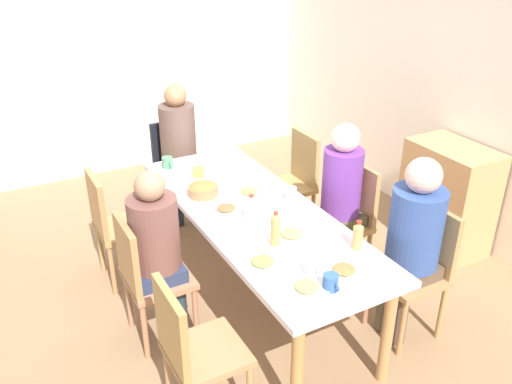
% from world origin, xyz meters
% --- Properties ---
extents(ground_plane, '(6.76, 6.76, 0.00)m').
position_xyz_m(ground_plane, '(0.00, 0.00, 0.00)').
color(ground_plane, '#91704F').
extents(wall_back, '(5.88, 0.12, 2.60)m').
position_xyz_m(wall_back, '(0.00, 2.07, 1.30)').
color(wall_back, silver).
rests_on(wall_back, ground_plane).
extents(wall_left, '(0.12, 4.25, 2.60)m').
position_xyz_m(wall_left, '(-2.88, 0.00, 1.30)').
color(wall_left, white).
rests_on(wall_left, ground_plane).
extents(dining_table, '(2.24, 0.82, 0.75)m').
position_xyz_m(dining_table, '(0.00, 0.00, 0.67)').
color(dining_table, white).
rests_on(dining_table, ground_plane).
extents(chair_0, '(0.40, 0.40, 0.90)m').
position_xyz_m(chair_0, '(0.00, -0.79, 0.51)').
color(chair_0, '#B07654').
rests_on(chair_0, ground_plane).
extents(person_0, '(0.31, 0.31, 1.20)m').
position_xyz_m(person_0, '(0.00, -0.70, 0.72)').
color(person_0, '#23304B').
rests_on(person_0, ground_plane).
extents(chair_1, '(0.40, 0.40, 0.90)m').
position_xyz_m(chair_1, '(-1.50, 0.00, 0.51)').
color(chair_1, black).
rests_on(chair_1, ground_plane).
extents(person_1, '(0.31, 0.31, 1.28)m').
position_xyz_m(person_1, '(-1.41, 0.00, 0.76)').
color(person_1, '#2B3444').
rests_on(person_1, ground_plane).
extents(chair_2, '(0.40, 0.40, 0.90)m').
position_xyz_m(chair_2, '(0.75, -0.79, 0.51)').
color(chair_2, '#B47E53').
rests_on(chair_2, ground_plane).
extents(chair_3, '(0.40, 0.40, 0.90)m').
position_xyz_m(chair_3, '(-0.75, 0.79, 0.51)').
color(chair_3, '#AD864C').
rests_on(chair_3, ground_plane).
extents(chair_4, '(0.40, 0.40, 0.90)m').
position_xyz_m(chair_4, '(0.75, 0.79, 0.51)').
color(chair_4, '#A47D52').
rests_on(chair_4, ground_plane).
extents(person_4, '(0.33, 0.33, 1.27)m').
position_xyz_m(person_4, '(0.75, 0.70, 0.77)').
color(person_4, brown).
rests_on(person_4, ground_plane).
extents(chair_5, '(0.40, 0.40, 0.90)m').
position_xyz_m(chair_5, '(0.00, 0.79, 0.51)').
color(chair_5, '#B5874B').
rests_on(chair_5, ground_plane).
extents(person_5, '(0.30, 0.30, 1.25)m').
position_xyz_m(person_5, '(-0.00, 0.70, 0.74)').
color(person_5, brown).
rests_on(person_5, ground_plane).
extents(chair_6, '(0.40, 0.40, 0.90)m').
position_xyz_m(chair_6, '(-0.75, -0.79, 0.51)').
color(chair_6, '#A8844E').
rests_on(chair_6, ground_plane).
extents(plate_0, '(0.23, 0.23, 0.04)m').
position_xyz_m(plate_0, '(-0.10, -0.17, 0.76)').
color(plate_0, white).
rests_on(plate_0, dining_table).
extents(plate_1, '(0.24, 0.24, 0.04)m').
position_xyz_m(plate_1, '(0.39, 0.04, 0.76)').
color(plate_1, white).
rests_on(plate_1, dining_table).
extents(plate_2, '(0.23, 0.23, 0.04)m').
position_xyz_m(plate_2, '(0.85, 0.09, 0.76)').
color(plate_2, white).
rests_on(plate_2, dining_table).
extents(plate_3, '(0.24, 0.24, 0.04)m').
position_xyz_m(plate_3, '(0.89, -0.18, 0.76)').
color(plate_3, white).
rests_on(plate_3, dining_table).
extents(plate_4, '(0.24, 0.24, 0.04)m').
position_xyz_m(plate_4, '(0.57, -0.27, 0.76)').
color(plate_4, white).
rests_on(plate_4, dining_table).
extents(plate_5, '(0.22, 0.22, 0.04)m').
position_xyz_m(plate_5, '(-0.25, 0.08, 0.76)').
color(plate_5, silver).
rests_on(plate_5, dining_table).
extents(bowl_0, '(0.22, 0.22, 0.09)m').
position_xyz_m(bowl_0, '(-0.40, -0.21, 0.79)').
color(bowl_0, '#9C6E46').
rests_on(bowl_0, dining_table).
extents(cup_0, '(0.11, 0.08, 0.09)m').
position_xyz_m(cup_0, '(0.78, -0.07, 0.79)').
color(cup_0, white).
rests_on(cup_0, dining_table).
extents(cup_1, '(0.12, 0.08, 0.09)m').
position_xyz_m(cup_1, '(0.94, -0.06, 0.79)').
color(cup_1, '#325EA5').
rests_on(cup_1, dining_table).
extents(cup_2, '(0.11, 0.08, 0.08)m').
position_xyz_m(cup_2, '(-0.89, 0.01, 0.79)').
color(cup_2, white).
rests_on(cup_2, dining_table).
extents(cup_3, '(0.12, 0.09, 0.07)m').
position_xyz_m(cup_3, '(-0.70, -0.11, 0.78)').
color(cup_3, '#DCC948').
rests_on(cup_3, dining_table).
extents(cup_4, '(0.12, 0.08, 0.10)m').
position_xyz_m(cup_4, '(-0.03, 0.29, 0.80)').
color(cup_4, white).
rests_on(cup_4, dining_table).
extents(cup_5, '(0.12, 0.09, 0.09)m').
position_xyz_m(cup_5, '(-0.98, -0.26, 0.79)').
color(cup_5, '#508964').
rests_on(cup_5, dining_table).
extents(bottle_0, '(0.06, 0.06, 0.19)m').
position_xyz_m(bottle_0, '(0.68, 0.31, 0.83)').
color(bottle_0, tan).
rests_on(bottle_0, dining_table).
extents(bottle_1, '(0.06, 0.06, 0.23)m').
position_xyz_m(bottle_1, '(0.42, -0.10, 0.85)').
color(bottle_1, tan).
rests_on(bottle_1, dining_table).
extents(bottle_2, '(0.07, 0.07, 0.20)m').
position_xyz_m(bottle_2, '(0.11, -0.09, 0.84)').
color(bottle_2, beige).
rests_on(bottle_2, dining_table).
extents(side_cabinet, '(0.70, 0.44, 0.90)m').
position_xyz_m(side_cabinet, '(0.07, 1.77, 0.45)').
color(side_cabinet, tan).
rests_on(side_cabinet, ground_plane).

